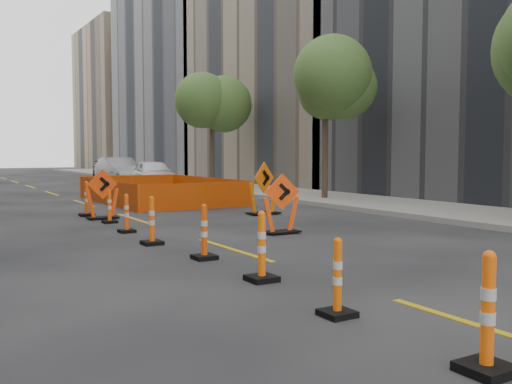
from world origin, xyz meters
TOP-DOWN VIEW (x-y plane):
  - ground_plane at (0.00, 0.00)m, footprint 140.00×140.00m
  - sidewalk_right at (9.00, 12.00)m, footprint 4.00×90.00m
  - bld_right_c at (17.00, 23.80)m, footprint 12.00×16.00m
  - bld_right_d at (17.00, 40.20)m, footprint 12.00×18.00m
  - bld_right_e at (17.00, 58.60)m, footprint 12.00×14.00m
  - tree_r_b at (8.40, 12.00)m, footprint 2.80×2.80m
  - tree_r_c at (8.40, 22.00)m, footprint 2.80×2.80m
  - channelizer_1 at (-1.09, -2.72)m, footprint 0.43×0.43m
  - channelizer_2 at (-1.12, -0.68)m, footprint 0.37×0.37m
  - channelizer_3 at (-0.93, 1.35)m, footprint 0.42×0.42m
  - channelizer_4 at (-0.92, 3.39)m, footprint 0.40×0.40m
  - channelizer_5 at (-1.16, 5.42)m, footprint 0.40×0.40m
  - channelizer_6 at (-1.05, 7.46)m, footprint 0.37×0.37m
  - channelizer_7 at (-0.87, 9.49)m, footprint 0.36×0.36m
  - channelizer_8 at (-0.98, 11.52)m, footprint 0.42×0.42m
  - chevron_sign_left at (-0.78, 10.53)m, footprint 0.99×0.62m
  - chevron_sign_center at (2.07, 5.41)m, footprint 1.07×0.79m
  - chevron_sign_right at (3.84, 9.15)m, footprint 1.26×1.03m
  - safety_fence at (2.78, 15.29)m, footprint 4.33×7.30m
  - parked_car_near at (5.44, 23.19)m, footprint 2.35×4.73m
  - parked_car_mid at (5.21, 28.53)m, footprint 1.75×4.92m
  - parked_car_far at (6.00, 33.92)m, footprint 3.03×5.00m

SIDE VIEW (x-z plane):
  - ground_plane at x=0.00m, z-range 0.00..0.00m
  - sidewalk_right at x=9.00m, z-range 0.00..0.15m
  - safety_fence at x=2.78m, z-range 0.00..0.91m
  - channelizer_7 at x=-0.87m, z-range 0.00..0.92m
  - channelizer_6 at x=-1.05m, z-range 0.00..0.94m
  - channelizer_2 at x=-1.12m, z-range 0.00..0.94m
  - channelizer_4 at x=-0.92m, z-range 0.00..1.01m
  - channelizer_5 at x=-1.16m, z-range 0.00..1.03m
  - channelizer_8 at x=-0.98m, z-range 0.00..1.06m
  - channelizer_3 at x=-0.93m, z-range 0.00..1.07m
  - channelizer_1 at x=-1.09m, z-range 0.00..1.09m
  - parked_car_far at x=6.00m, z-range 0.00..1.36m
  - chevron_sign_center at x=2.07m, z-range 0.00..1.43m
  - chevron_sign_left at x=-0.78m, z-range 0.00..1.45m
  - parked_car_near at x=5.44m, z-range 0.00..1.55m
  - parked_car_mid at x=5.21m, z-range 0.00..1.62m
  - chevron_sign_right at x=3.84m, z-range 0.00..1.64m
  - tree_r_b at x=8.40m, z-range 1.55..7.50m
  - tree_r_c at x=8.40m, z-range 1.55..7.50m
  - bld_right_c at x=17.00m, z-range 0.00..14.00m
  - bld_right_e at x=17.00m, z-range 0.00..16.00m
  - bld_right_d at x=17.00m, z-range 0.00..20.00m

